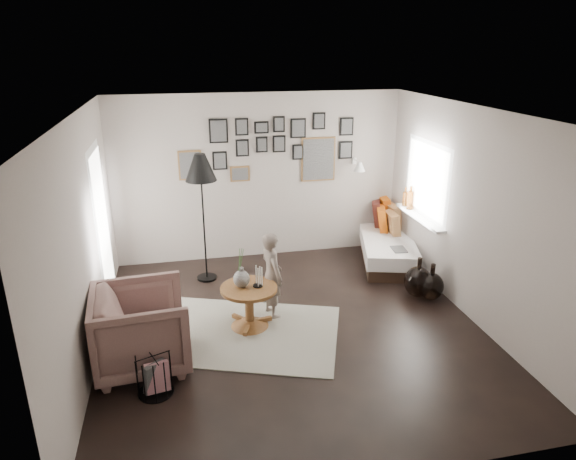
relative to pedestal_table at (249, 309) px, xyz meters
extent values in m
plane|color=black|center=(0.51, -0.16, -0.25)|extent=(4.80, 4.80, 0.00)
plane|color=#A1968D|center=(0.51, 2.24, 1.05)|extent=(4.50, 0.00, 4.50)
plane|color=#A1968D|center=(0.51, -2.56, 1.05)|extent=(4.50, 0.00, 4.50)
plane|color=#A1968D|center=(-1.74, -0.16, 1.05)|extent=(0.00, 4.80, 4.80)
plane|color=#A1968D|center=(2.76, -0.16, 1.05)|extent=(0.00, 4.80, 4.80)
plane|color=white|center=(0.51, -0.16, 2.35)|extent=(4.80, 4.80, 0.00)
plane|color=white|center=(-1.73, 1.04, 0.80)|extent=(0.00, 2.14, 2.14)
plane|color=white|center=(-1.73, 1.04, 0.80)|extent=(0.00, 1.88, 1.88)
plane|color=white|center=(-1.73, 1.04, 0.80)|extent=(0.00, 1.93, 1.93)
plane|color=white|center=(2.74, 1.04, 1.20)|extent=(0.00, 1.30, 1.30)
plane|color=white|center=(2.74, 1.04, 1.20)|extent=(0.00, 1.14, 1.14)
cube|color=white|center=(2.68, 1.04, 0.63)|extent=(0.15, 1.32, 0.04)
cylinder|color=#8C4C14|center=(2.68, 1.39, 0.79)|extent=(0.10, 0.10, 0.28)
cylinder|color=#8C4C14|center=(2.68, 1.56, 0.76)|extent=(0.08, 0.08, 0.22)
cube|color=brown|center=(-0.54, 2.23, 1.30)|extent=(0.35, 0.03, 0.45)
cube|color=black|center=(-0.54, 2.21, 1.30)|extent=(0.30, 0.01, 0.40)
cube|color=black|center=(-0.09, 2.23, 1.80)|extent=(0.28, 0.03, 0.36)
cube|color=black|center=(-0.09, 2.21, 1.80)|extent=(0.23, 0.01, 0.31)
cube|color=black|center=(-0.09, 2.23, 1.35)|extent=(0.22, 0.03, 0.28)
cube|color=black|center=(-0.09, 2.21, 1.35)|extent=(0.17, 0.01, 0.23)
cube|color=black|center=(0.26, 2.23, 1.85)|extent=(0.20, 0.03, 0.26)
cube|color=black|center=(0.26, 2.21, 1.85)|extent=(0.15, 0.01, 0.21)
cube|color=black|center=(0.26, 2.23, 1.53)|extent=(0.20, 0.03, 0.26)
cube|color=black|center=(0.26, 2.21, 1.53)|extent=(0.15, 0.01, 0.21)
cube|color=black|center=(0.56, 2.23, 1.83)|extent=(0.22, 0.03, 0.18)
cube|color=black|center=(0.56, 2.21, 1.83)|extent=(0.17, 0.01, 0.13)
cube|color=black|center=(0.56, 2.23, 1.57)|extent=(0.18, 0.03, 0.24)
cube|color=black|center=(0.56, 2.21, 1.57)|extent=(0.13, 0.01, 0.19)
cube|color=black|center=(0.83, 2.23, 1.87)|extent=(0.18, 0.03, 0.24)
cube|color=black|center=(0.83, 2.21, 1.87)|extent=(0.13, 0.01, 0.19)
cube|color=black|center=(0.83, 2.23, 1.57)|extent=(0.20, 0.03, 0.26)
cube|color=black|center=(0.83, 2.21, 1.57)|extent=(0.15, 0.01, 0.21)
cube|color=black|center=(1.13, 2.23, 1.80)|extent=(0.24, 0.03, 0.30)
cube|color=black|center=(1.13, 2.21, 1.80)|extent=(0.19, 0.01, 0.25)
cube|color=black|center=(1.13, 2.23, 1.43)|extent=(0.18, 0.03, 0.24)
cube|color=black|center=(1.13, 2.21, 1.43)|extent=(0.13, 0.01, 0.19)
cube|color=brown|center=(1.46, 2.23, 1.30)|extent=(0.55, 0.03, 0.70)
cube|color=black|center=(1.46, 2.21, 1.30)|extent=(0.50, 0.01, 0.65)
cube|color=black|center=(1.46, 2.23, 1.90)|extent=(0.20, 0.03, 0.26)
cube|color=black|center=(1.46, 2.21, 1.90)|extent=(0.15, 0.01, 0.21)
cube|color=black|center=(1.91, 2.23, 1.80)|extent=(0.22, 0.03, 0.28)
cube|color=black|center=(1.91, 2.21, 1.80)|extent=(0.17, 0.01, 0.23)
cube|color=black|center=(1.91, 2.23, 1.43)|extent=(0.22, 0.03, 0.28)
cube|color=black|center=(1.91, 2.21, 1.43)|extent=(0.17, 0.01, 0.23)
cube|color=brown|center=(0.21, 2.23, 1.13)|extent=(0.30, 0.03, 0.24)
cube|color=black|center=(0.21, 2.21, 1.13)|extent=(0.25, 0.01, 0.19)
cube|color=white|center=(2.06, 2.21, 1.25)|extent=(0.06, 0.04, 0.10)
cylinder|color=white|center=(2.06, 2.09, 1.27)|extent=(0.02, 0.24, 0.02)
cone|color=white|center=(2.06, 1.96, 1.21)|extent=(0.18, 0.18, 0.14)
cube|color=white|center=(-0.09, -0.14, -0.24)|extent=(2.61, 2.21, 0.01)
cone|color=brown|center=(0.00, 0.00, -0.20)|extent=(0.51, 0.51, 0.10)
cylinder|color=brown|center=(0.00, 0.00, 0.02)|extent=(0.11, 0.11, 0.39)
cylinder|color=brown|center=(0.00, 0.00, 0.27)|extent=(0.69, 0.69, 0.04)
ellipsoid|color=black|center=(-0.08, 0.02, 0.40)|extent=(0.20, 0.20, 0.22)
cylinder|color=black|center=(-0.08, 0.02, 0.52)|extent=(0.06, 0.06, 0.04)
cylinder|color=black|center=(0.11, 0.00, 0.30)|extent=(0.12, 0.12, 0.02)
cube|color=black|center=(2.43, 1.57, -0.15)|extent=(1.15, 1.84, 0.20)
cube|color=silver|center=(2.43, 1.57, 0.05)|extent=(1.23, 1.91, 0.22)
cube|color=#B3450A|center=(2.45, 2.27, 0.38)|extent=(0.27, 0.53, 0.50)
cube|color=#3B1712|center=(2.33, 2.18, 0.35)|extent=(0.35, 0.49, 0.45)
cube|color=brown|center=(2.56, 2.04, 0.34)|extent=(0.21, 0.44, 0.43)
cube|color=#B3450A|center=(2.38, 1.91, 0.33)|extent=(0.32, 0.45, 0.41)
cube|color=brown|center=(2.52, 1.75, 0.31)|extent=(0.21, 0.39, 0.38)
cube|color=black|center=(2.38, 1.02, 0.16)|extent=(0.22, 0.29, 0.01)
imported|color=brown|center=(-1.22, -0.54, 0.19)|extent=(1.05, 1.02, 0.89)
cube|color=beige|center=(-1.19, -0.49, 0.23)|extent=(0.42, 0.43, 0.18)
cylinder|color=black|center=(-0.42, 1.49, -0.23)|extent=(0.29, 0.29, 0.03)
cylinder|color=black|center=(-0.42, 1.49, 0.58)|extent=(0.02, 0.02, 1.66)
cone|color=black|center=(-0.42, 1.49, 1.43)|extent=(0.44, 0.44, 0.37)
cube|color=black|center=(-1.10, -1.06, -0.06)|extent=(0.24, 0.23, 0.32)
cube|color=beige|center=(-1.07, -1.08, -0.06)|extent=(0.24, 0.13, 0.32)
ellipsoid|color=black|center=(2.37, 0.32, -0.03)|extent=(0.38, 0.38, 0.43)
cylinder|color=black|center=(2.37, 0.32, 0.25)|extent=(0.06, 0.06, 0.13)
ellipsoid|color=black|center=(2.51, 0.20, -0.06)|extent=(0.33, 0.33, 0.38)
cylinder|color=black|center=(2.51, 0.20, 0.20)|extent=(0.06, 0.06, 0.13)
imported|color=#6D5E56|center=(0.32, 0.23, 0.31)|extent=(0.37, 0.46, 1.12)
camera|label=1|loc=(-0.72, -5.49, 3.03)|focal=32.00mm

